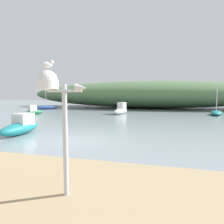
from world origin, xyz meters
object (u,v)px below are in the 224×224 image
Objects in this scene: seagull_on_radar at (48,64)px; motorboat_near_shore at (121,110)px; sailboat_mid_channel at (46,107)px; motorboat_inner_mooring at (34,111)px; motorboat_centre_water at (21,126)px; sailboat_outer_mooring at (216,113)px; mast_structure at (52,92)px.

seagull_on_radar is 21.81m from motorboat_near_shore.
seagull_on_radar is 31.25m from sailboat_mid_channel.
sailboat_mid_channel reaches higher than motorboat_near_shore.
seagull_on_radar is 0.08× the size of motorboat_near_shore.
seagull_on_radar is at bearing -53.03° from motorboat_inner_mooring.
sailboat_outer_mooring is at bearing 46.45° from motorboat_centre_water.
motorboat_near_shore is at bearing 75.97° from motorboat_centre_water.
sailboat_mid_channel is (-10.54, 19.23, -0.21)m from motorboat_centre_water.
motorboat_near_shore is at bearing 97.40° from seagull_on_radar.
sailboat_outer_mooring reaches higher than mast_structure.
seagull_on_radar is 0.07× the size of sailboat_outer_mooring.
sailboat_mid_channel is (-17.09, 26.07, -2.41)m from mast_structure.
sailboat_outer_mooring is (15.49, 16.30, -0.21)m from motorboat_centre_water.
mast_structure is 22.69m from motorboat_inner_mooring.
seagull_on_radar is 25.03m from sailboat_outer_mooring.
sailboat_mid_channel is 1.40× the size of motorboat_near_shore.
motorboat_inner_mooring is 11.29m from motorboat_near_shore.
mast_structure is 0.60× the size of sailboat_mid_channel.
motorboat_inner_mooring is at bearing -167.15° from sailboat_outer_mooring.
motorboat_inner_mooring is 0.77× the size of motorboat_centre_water.
motorboat_near_shore is (10.75, 3.47, 0.11)m from motorboat_inner_mooring.
sailboat_mid_channel reaches higher than sailboat_outer_mooring.
seagull_on_radar reaches higher than motorboat_centre_water.
sailboat_outer_mooring is (11.84, 1.69, -0.25)m from motorboat_near_shore.
sailboat_mid_channel reaches higher than seagull_on_radar.
mast_structure is at bearing -5.51° from seagull_on_radar.
mast_structure is 9.93× the size of seagull_on_radar.
motorboat_near_shore is (-2.79, 21.44, -2.83)m from seagull_on_radar.
sailboat_outer_mooring is at bearing 68.61° from seagull_on_radar.
sailboat_outer_mooring is (8.95, 23.14, -2.41)m from mast_structure.
sailboat_mid_channel is at bearing 118.72° from motorboat_centre_water.
seagull_on_radar is 0.06× the size of sailboat_mid_channel.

